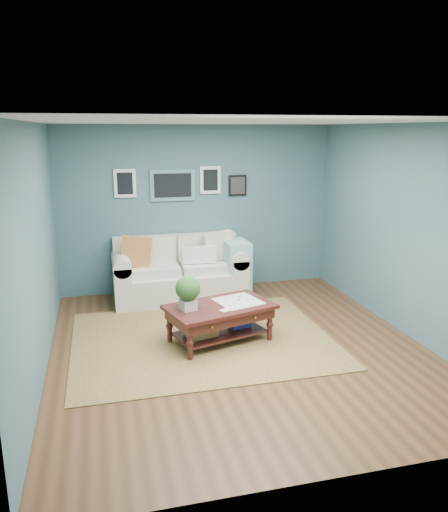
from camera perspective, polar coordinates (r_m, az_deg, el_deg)
name	(u,v)px	position (r m, az deg, el deg)	size (l,w,h in m)	color
room_shell	(237,239)	(5.90, 1.50, 1.98)	(5.00, 5.02, 2.70)	brown
area_rug	(202,339)	(6.49, -2.52, -9.47)	(3.24, 2.59, 0.01)	brown
loveseat	(185,271)	(7.93, -4.52, -1.72)	(2.10, 0.95, 1.08)	beige
coffee_table	(215,312)	(6.26, -1.07, -6.44)	(1.46, 1.08, 0.91)	#341210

